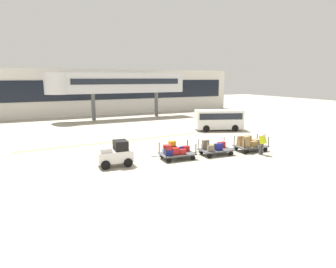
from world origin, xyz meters
name	(u,v)px	position (x,y,z in m)	size (l,w,h in m)	color
ground_plane	(148,158)	(0.00, 0.00, 0.00)	(120.00, 120.00, 0.00)	#A8A08E
apron_lead_line	(118,141)	(-0.35, 6.01, 0.00)	(15.98, 0.20, 0.01)	yellow
terminal_building	(80,92)	(0.00, 25.98, 3.32)	(49.29, 2.51, 6.63)	silver
jet_bridge	(113,83)	(3.28, 19.99, 4.68)	(18.14, 3.00, 6.02)	silver
baggage_tug	(115,154)	(-2.50, -0.84, 0.75)	(2.17, 1.36, 1.58)	white
baggage_cart_lead	(175,151)	(1.53, -1.08, 0.55)	(3.04, 1.56, 1.20)	#4C4C4F
baggage_cart_middle	(215,148)	(4.55, -1.31, 0.49)	(3.04, 1.56, 1.10)	#4C4C4F
baggage_cart_tail	(249,143)	(7.51, -1.48, 0.57)	(3.04, 1.56, 1.22)	#4C4C4F
baggage_handler	(262,143)	(7.57, -2.77, 0.87)	(0.41, 0.45, 1.56)	#4C4C4C
shuttle_van	(219,118)	(10.70, 6.84, 1.23)	(5.16, 3.47, 2.10)	white
safety_cone_near	(120,144)	(-0.83, 3.71, 0.28)	(0.36, 0.36, 0.55)	#EA590F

